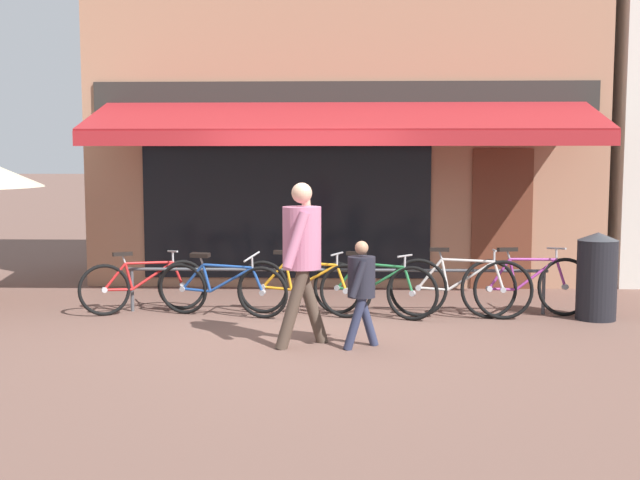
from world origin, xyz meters
TOP-DOWN VIEW (x-y plane):
  - ground_plane at (0.00, 0.00)m, footprint 160.00×160.00m
  - shop_front at (0.51, 4.54)m, footprint 7.88×4.61m
  - bike_rack_rail at (0.42, 1.10)m, footprint 5.35×0.04m
  - bicycle_red at (-2.04, 1.04)m, footprint 1.53×0.85m
  - bicycle_blue at (-1.00, 0.79)m, footprint 1.70×0.65m
  - bicycle_orange at (0.01, 0.91)m, footprint 1.73×0.59m
  - bicycle_green at (0.89, 0.84)m, footprint 1.57×0.72m
  - bicycle_silver at (1.96, 0.83)m, footprint 1.76×0.52m
  - bicycle_purple at (2.80, 0.92)m, footprint 1.72×0.59m
  - pedestrian_adult at (0.09, -0.70)m, footprint 0.57×0.74m
  - pedestrian_child at (0.71, -0.76)m, footprint 0.39×0.50m
  - litter_bin at (3.61, 0.79)m, footprint 0.49×0.49m

SIDE VIEW (x-z plane):
  - ground_plane at x=0.00m, z-range 0.00..0.00m
  - bicycle_red at x=-2.04m, z-range -0.05..0.75m
  - bicycle_blue at x=-1.00m, z-range -0.05..0.76m
  - bicycle_green at x=0.89m, z-range -0.05..0.77m
  - bicycle_orange at x=0.01m, z-range -0.04..0.77m
  - bicycle_silver at x=1.96m, z-range -0.05..0.83m
  - bicycle_purple at x=2.80m, z-range -0.05..0.83m
  - bike_rack_rail at x=0.42m, z-range 0.21..0.78m
  - litter_bin at x=3.61m, z-range 0.00..1.07m
  - pedestrian_child at x=0.71m, z-range 0.11..1.24m
  - pedestrian_adult at x=0.09m, z-range 0.18..1.92m
  - shop_front at x=0.51m, z-range -0.01..5.74m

